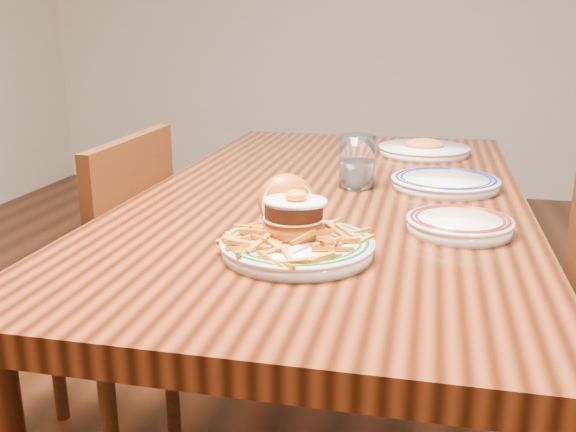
% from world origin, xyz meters
% --- Properties ---
extents(table, '(0.85, 1.60, 0.75)m').
position_xyz_m(table, '(0.00, 0.00, 0.66)').
color(table, black).
rests_on(table, floor).
extents(chair_left, '(0.41, 0.41, 0.88)m').
position_xyz_m(chair_left, '(-0.56, -0.13, 0.47)').
color(chair_left, '#40210D').
rests_on(chair_left, floor).
extents(main_plate, '(0.26, 0.27, 0.12)m').
position_xyz_m(main_plate, '(0.00, -0.43, 0.78)').
color(main_plate, silver).
rests_on(main_plate, table).
extents(side_plate, '(0.19, 0.19, 0.03)m').
position_xyz_m(side_plate, '(0.27, -0.26, 0.77)').
color(side_plate, silver).
rests_on(side_plate, table).
extents(rear_plate, '(0.25, 0.25, 0.03)m').
position_xyz_m(rear_plate, '(0.25, 0.08, 0.77)').
color(rear_plate, silver).
rests_on(rear_plate, table).
extents(water_glass, '(0.08, 0.08, 0.12)m').
position_xyz_m(water_glass, '(0.05, 0.04, 0.80)').
color(water_glass, white).
rests_on(water_glass, table).
extents(far_plate, '(0.26, 0.26, 0.05)m').
position_xyz_m(far_plate, '(0.19, 0.49, 0.77)').
color(far_plate, silver).
rests_on(far_plate, table).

